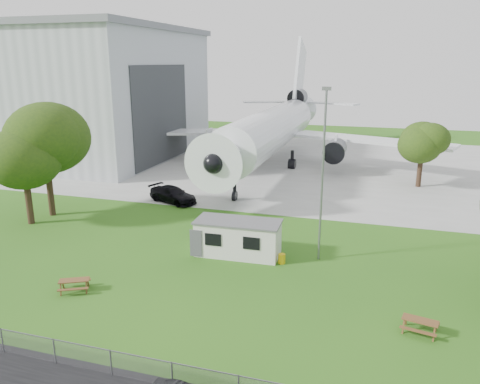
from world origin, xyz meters
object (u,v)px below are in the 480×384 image
(airliner, at_px, (274,127))
(picnic_west, at_px, (75,291))
(site_cabin, at_px, (238,238))
(picnic_east, at_px, (419,333))
(hangar, at_px, (45,91))

(airliner, distance_m, picnic_west, 39.44)
(site_cabin, bearing_deg, picnic_west, -133.77)
(site_cabin, height_order, picnic_west, site_cabin)
(airliner, height_order, picnic_east, airliner)
(airliner, bearing_deg, site_cabin, -81.74)
(hangar, bearing_deg, picnic_east, -35.75)
(site_cabin, height_order, picnic_east, site_cabin)
(picnic_west, bearing_deg, hangar, 102.84)
(airliner, distance_m, picnic_east, 41.46)
(hangar, bearing_deg, picnic_west, -50.32)
(airliner, relative_size, picnic_west, 26.52)
(hangar, height_order, site_cabin, hangar)
(hangar, relative_size, picnic_west, 23.89)
(picnic_east, bearing_deg, picnic_west, -164.21)
(airliner, height_order, picnic_west, airliner)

